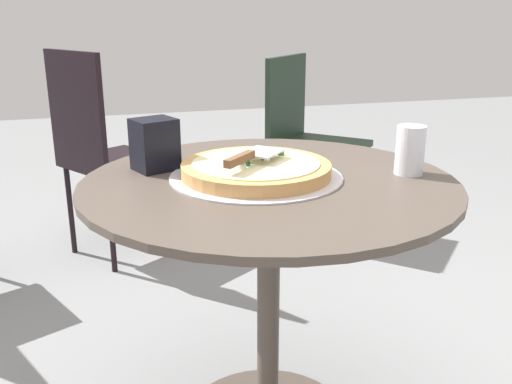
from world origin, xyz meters
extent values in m
cylinder|color=#4F443B|center=(0.00, 0.00, 0.69)|extent=(0.88, 0.88, 0.02)
cylinder|color=#4F443B|center=(0.00, 0.00, 0.35)|extent=(0.06, 0.06, 0.66)
cylinder|color=silver|center=(-0.02, -0.03, 0.70)|extent=(0.41, 0.41, 0.00)
cylinder|color=tan|center=(-0.02, -0.03, 0.72)|extent=(0.35, 0.35, 0.03)
cylinder|color=beige|center=(-0.02, -0.03, 0.73)|extent=(0.30, 0.30, 0.00)
sphere|color=silver|center=(0.02, -0.07, 0.74)|extent=(0.02, 0.02, 0.02)
sphere|color=white|center=(-0.02, 0.00, 0.74)|extent=(0.02, 0.02, 0.02)
sphere|color=silver|center=(-0.03, -0.08, 0.74)|extent=(0.02, 0.02, 0.02)
sphere|color=#385F1C|center=(-0.04, 0.00, 0.74)|extent=(0.02, 0.02, 0.02)
sphere|color=#38722C|center=(-0.07, 0.05, 0.74)|extent=(0.02, 0.02, 0.02)
sphere|color=#236720|center=(-0.05, -0.06, 0.74)|extent=(0.02, 0.02, 0.02)
sphere|color=#236632|center=(0.00, -0.05, 0.74)|extent=(0.02, 0.02, 0.02)
cube|color=silver|center=(-0.04, -0.01, 0.75)|extent=(0.13, 0.13, 0.00)
cube|color=brown|center=(0.03, -0.08, 0.76)|extent=(0.09, 0.09, 0.02)
cylinder|color=white|center=(0.05, 0.34, 0.76)|extent=(0.07, 0.07, 0.12)
cube|color=black|center=(-0.16, -0.24, 0.76)|extent=(0.12, 0.12, 0.13)
cube|color=#1E2F22|center=(-1.27, 0.65, 0.45)|extent=(0.56, 0.56, 0.03)
cube|color=#1E2F22|center=(-1.40, 0.52, 0.67)|extent=(0.30, 0.30, 0.41)
cylinder|color=#1E2F22|center=(-1.27, 0.89, 0.22)|extent=(0.02, 0.02, 0.43)
cylinder|color=#1E2F22|center=(-1.03, 0.65, 0.22)|extent=(0.02, 0.02, 0.43)
cylinder|color=#1E2F22|center=(-1.51, 0.65, 0.22)|extent=(0.02, 0.02, 0.43)
cylinder|color=#1E2F22|center=(-1.27, 0.41, 0.22)|extent=(0.02, 0.02, 0.43)
cube|color=black|center=(-1.31, -0.31, 0.43)|extent=(0.51, 0.51, 0.03)
cube|color=black|center=(-1.22, -0.45, 0.68)|extent=(0.32, 0.22, 0.47)
cylinder|color=black|center=(-1.53, -0.26, 0.21)|extent=(0.02, 0.02, 0.42)
cylinder|color=black|center=(-1.27, -0.09, 0.21)|extent=(0.02, 0.02, 0.42)
cylinder|color=black|center=(-1.36, -0.52, 0.21)|extent=(0.02, 0.02, 0.42)
cylinder|color=black|center=(-1.10, -0.35, 0.21)|extent=(0.02, 0.02, 0.42)
camera|label=1|loc=(1.20, -0.37, 1.07)|focal=39.75mm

